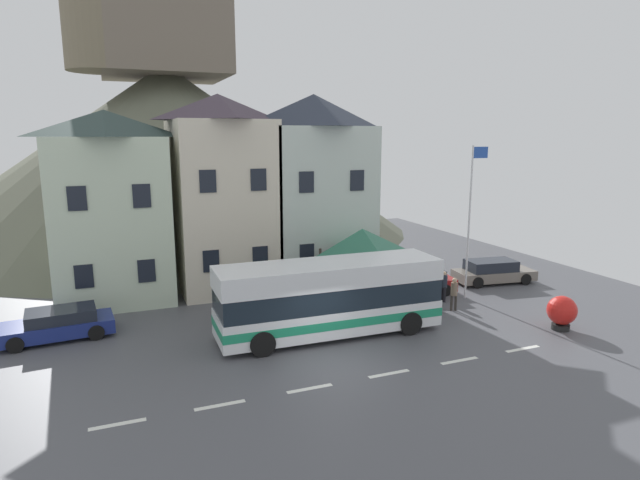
{
  "coord_description": "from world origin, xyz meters",
  "views": [
    {
      "loc": [
        -7.23,
        -16.68,
        8.27
      ],
      "look_at": [
        1.78,
        5.85,
        3.48
      ],
      "focal_mm": 29.66,
      "sensor_mm": 36.0,
      "label": 1
    }
  ],
  "objects_px": {
    "parked_car_01": "(58,324)",
    "flagpole": "(471,212)",
    "hilltop_castle": "(168,145)",
    "harbour_buoy": "(562,311)",
    "townhouse_00": "(111,207)",
    "bus_shelter": "(362,241)",
    "pedestrian_02": "(397,290)",
    "townhouse_02": "(314,189)",
    "parked_car_00": "(493,272)",
    "transit_bus": "(329,299)",
    "townhouse_01": "(221,192)",
    "public_bench": "(332,279)",
    "pedestrian_01": "(454,291)",
    "pedestrian_00": "(444,285)",
    "parked_car_02": "(416,282)",
    "pedestrian_03": "(415,287)"
  },
  "relations": [
    {
      "from": "pedestrian_02",
      "to": "harbour_buoy",
      "type": "distance_m",
      "value": 7.37
    },
    {
      "from": "townhouse_01",
      "to": "pedestrian_01",
      "type": "xyz_separation_m",
      "value": [
        9.31,
        -8.74,
        -4.27
      ]
    },
    {
      "from": "parked_car_00",
      "to": "parked_car_02",
      "type": "xyz_separation_m",
      "value": [
        -5.24,
        -0.19,
        -0.0
      ]
    },
    {
      "from": "transit_bus",
      "to": "public_bench",
      "type": "distance_m",
      "value": 7.31
    },
    {
      "from": "townhouse_02",
      "to": "pedestrian_02",
      "type": "xyz_separation_m",
      "value": [
        1.79,
        -6.65,
        -4.43
      ]
    },
    {
      "from": "townhouse_00",
      "to": "bus_shelter",
      "type": "height_order",
      "value": "townhouse_00"
    },
    {
      "from": "townhouse_01",
      "to": "bus_shelter",
      "type": "xyz_separation_m",
      "value": [
        6.13,
        -5.18,
        -2.24
      ]
    },
    {
      "from": "harbour_buoy",
      "to": "parked_car_00",
      "type": "bearing_deg",
      "value": 72.49
    },
    {
      "from": "pedestrian_03",
      "to": "pedestrian_02",
      "type": "bearing_deg",
      "value": -171.83
    },
    {
      "from": "bus_shelter",
      "to": "hilltop_castle",
      "type": "bearing_deg",
      "value": 105.56
    },
    {
      "from": "pedestrian_03",
      "to": "flagpole",
      "type": "height_order",
      "value": "flagpole"
    },
    {
      "from": "transit_bus",
      "to": "harbour_buoy",
      "type": "xyz_separation_m",
      "value": [
        9.56,
        -3.2,
        -0.75
      ]
    },
    {
      "from": "townhouse_02",
      "to": "hilltop_castle",
      "type": "relative_size",
      "value": 0.26
    },
    {
      "from": "hilltop_castle",
      "to": "pedestrian_02",
      "type": "xyz_separation_m",
      "value": [
        7.72,
        -26.47,
        -6.66
      ]
    },
    {
      "from": "hilltop_castle",
      "to": "harbour_buoy",
      "type": "distance_m",
      "value": 34.95
    },
    {
      "from": "townhouse_00",
      "to": "harbour_buoy",
      "type": "xyz_separation_m",
      "value": [
        17.79,
        -12.2,
        -3.94
      ]
    },
    {
      "from": "transit_bus",
      "to": "flagpole",
      "type": "height_order",
      "value": "flagpole"
    },
    {
      "from": "townhouse_02",
      "to": "public_bench",
      "type": "relative_size",
      "value": 7.1
    },
    {
      "from": "pedestrian_02",
      "to": "hilltop_castle",
      "type": "bearing_deg",
      "value": 106.26
    },
    {
      "from": "pedestrian_02",
      "to": "public_bench",
      "type": "xyz_separation_m",
      "value": [
        -1.59,
        4.44,
        -0.38
      ]
    },
    {
      "from": "hilltop_castle",
      "to": "harbour_buoy",
      "type": "relative_size",
      "value": 27.27
    },
    {
      "from": "townhouse_02",
      "to": "flagpole",
      "type": "distance_m",
      "value": 8.96
    },
    {
      "from": "bus_shelter",
      "to": "harbour_buoy",
      "type": "relative_size",
      "value": 2.42
    },
    {
      "from": "parked_car_00",
      "to": "public_bench",
      "type": "relative_size",
      "value": 3.19
    },
    {
      "from": "pedestrian_01",
      "to": "hilltop_castle",
      "type": "bearing_deg",
      "value": 109.63
    },
    {
      "from": "townhouse_01",
      "to": "pedestrian_00",
      "type": "height_order",
      "value": "townhouse_01"
    },
    {
      "from": "hilltop_castle",
      "to": "transit_bus",
      "type": "xyz_separation_m",
      "value": [
        3.21,
        -28.64,
        -5.92
      ]
    },
    {
      "from": "townhouse_00",
      "to": "public_bench",
      "type": "bearing_deg",
      "value": -12.1
    },
    {
      "from": "flagpole",
      "to": "harbour_buoy",
      "type": "distance_m",
      "value": 6.53
    },
    {
      "from": "townhouse_00",
      "to": "pedestrian_02",
      "type": "xyz_separation_m",
      "value": [
        12.74,
        -6.83,
        -3.92
      ]
    },
    {
      "from": "parked_car_01",
      "to": "flagpole",
      "type": "distance_m",
      "value": 19.69
    },
    {
      "from": "pedestrian_01",
      "to": "harbour_buoy",
      "type": "distance_m",
      "value": 4.77
    },
    {
      "from": "parked_car_00",
      "to": "parked_car_01",
      "type": "relative_size",
      "value": 1.04
    },
    {
      "from": "parked_car_01",
      "to": "harbour_buoy",
      "type": "bearing_deg",
      "value": 156.17
    },
    {
      "from": "townhouse_00",
      "to": "pedestrian_01",
      "type": "xyz_separation_m",
      "value": [
        15.0,
        -8.33,
        -3.8
      ]
    },
    {
      "from": "hilltop_castle",
      "to": "parked_car_00",
      "type": "height_order",
      "value": "hilltop_castle"
    },
    {
      "from": "townhouse_02",
      "to": "transit_bus",
      "type": "relative_size",
      "value": 1.11
    },
    {
      "from": "parked_car_00",
      "to": "pedestrian_03",
      "type": "distance_m",
      "value": 6.4
    },
    {
      "from": "pedestrian_02",
      "to": "townhouse_01",
      "type": "bearing_deg",
      "value": 134.25
    },
    {
      "from": "hilltop_castle",
      "to": "flagpole",
      "type": "distance_m",
      "value": 29.19
    },
    {
      "from": "townhouse_00",
      "to": "bus_shelter",
      "type": "bearing_deg",
      "value": -21.98
    },
    {
      "from": "townhouse_02",
      "to": "bus_shelter",
      "type": "distance_m",
      "value": 5.2
    },
    {
      "from": "townhouse_01",
      "to": "pedestrian_02",
      "type": "relative_size",
      "value": 6.62
    },
    {
      "from": "pedestrian_01",
      "to": "harbour_buoy",
      "type": "height_order",
      "value": "pedestrian_01"
    },
    {
      "from": "public_bench",
      "to": "bus_shelter",
      "type": "bearing_deg",
      "value": -74.44
    },
    {
      "from": "pedestrian_03",
      "to": "flagpole",
      "type": "distance_m",
      "value": 4.71
    },
    {
      "from": "townhouse_01",
      "to": "parked_car_01",
      "type": "height_order",
      "value": "townhouse_01"
    },
    {
      "from": "bus_shelter",
      "to": "pedestrian_01",
      "type": "distance_m",
      "value": 5.19
    },
    {
      "from": "parked_car_00",
      "to": "townhouse_00",
      "type": "bearing_deg",
      "value": 174.07
    },
    {
      "from": "parked_car_00",
      "to": "harbour_buoy",
      "type": "bearing_deg",
      "value": -99.36
    }
  ]
}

